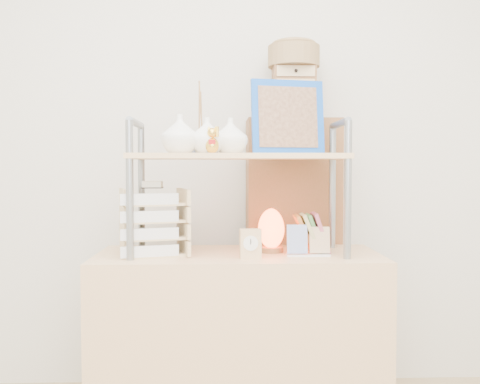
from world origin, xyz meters
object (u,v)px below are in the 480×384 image
(letter_tray, at_px, (153,225))
(salt_lamp, at_px, (271,230))
(desk, at_px, (238,340))
(cabinet, at_px, (292,256))

(letter_tray, distance_m, salt_lamp, 0.50)
(desk, xyz_separation_m, cabinet, (0.28, 0.37, 0.30))
(desk, height_order, salt_lamp, salt_lamp)
(cabinet, relative_size, salt_lamp, 7.16)
(desk, relative_size, letter_tray, 3.90)
(desk, distance_m, letter_tray, 0.61)
(desk, bearing_deg, salt_lamp, 12.09)
(desk, height_order, cabinet, cabinet)
(letter_tray, relative_size, salt_lamp, 1.63)
(cabinet, bearing_deg, letter_tray, -149.46)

